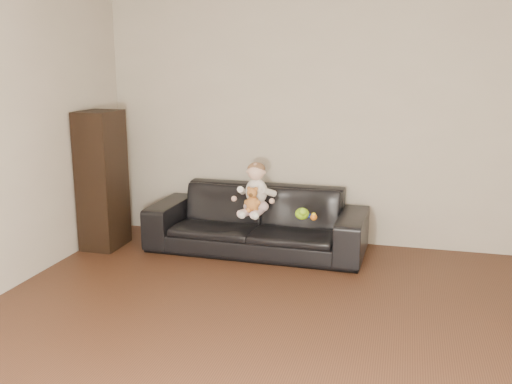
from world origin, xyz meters
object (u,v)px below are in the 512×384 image
(sofa, at_px, (257,220))
(toy_blue_disc, at_px, (309,216))
(toy_green, at_px, (302,214))
(baby, at_px, (256,191))
(toy_rattle, at_px, (314,217))
(cabinet, at_px, (102,180))
(teddy_bear, at_px, (252,200))

(sofa, height_order, toy_blue_disc, sofa)
(sofa, bearing_deg, toy_green, -21.76)
(baby, relative_size, toy_green, 3.17)
(baby, height_order, toy_green, baby)
(toy_green, xyz_separation_m, toy_rattle, (0.12, -0.01, -0.02))
(cabinet, xyz_separation_m, toy_rattle, (2.23, 0.05, -0.26))
(teddy_bear, height_order, toy_blue_disc, teddy_bear)
(teddy_bear, relative_size, toy_blue_disc, 2.57)
(toy_rattle, distance_m, toy_blue_disc, 0.16)
(sofa, relative_size, cabinet, 1.55)
(sofa, distance_m, toy_green, 0.58)
(sofa, bearing_deg, toy_rattle, -18.59)
(toy_green, distance_m, toy_rattle, 0.12)
(cabinet, xyz_separation_m, toy_blue_disc, (2.16, 0.19, -0.29))
(toy_rattle, bearing_deg, toy_blue_disc, 116.64)
(baby, bearing_deg, toy_blue_disc, 15.37)
(sofa, distance_m, baby, 0.36)
(toy_green, bearing_deg, teddy_bear, -172.91)
(cabinet, height_order, toy_blue_disc, cabinet)
(cabinet, distance_m, toy_rattle, 2.25)
(toy_green, xyz_separation_m, toy_blue_disc, (0.05, 0.13, -0.05))
(sofa, xyz_separation_m, teddy_bear, (0.03, -0.28, 0.29))
(toy_blue_disc, bearing_deg, teddy_bear, -160.43)
(cabinet, relative_size, toy_green, 8.78)
(sofa, relative_size, baby, 4.29)
(toy_green, bearing_deg, baby, 168.72)
(baby, height_order, teddy_bear, baby)
(teddy_bear, xyz_separation_m, toy_rattle, (0.60, 0.05, -0.15))
(baby, relative_size, toy_rattle, 7.76)
(sofa, xyz_separation_m, toy_blue_disc, (0.56, -0.09, 0.11))
(cabinet, xyz_separation_m, teddy_bear, (1.63, 0.00, -0.11))
(teddy_bear, distance_m, toy_rattle, 0.62)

